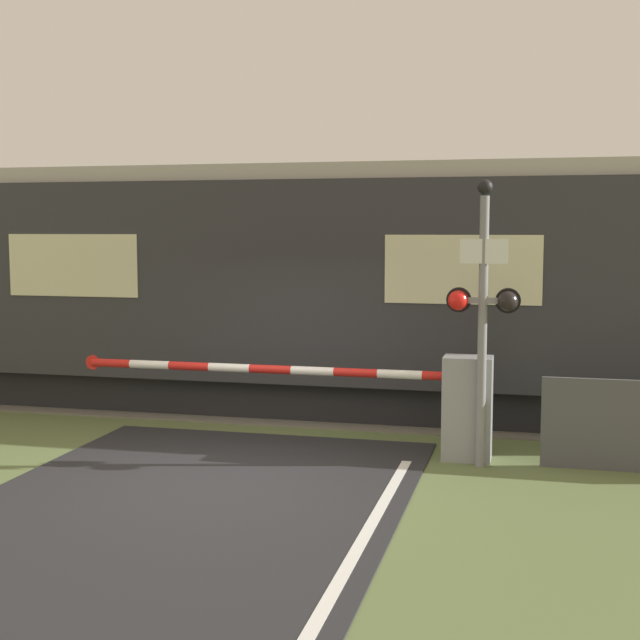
% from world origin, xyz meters
% --- Properties ---
extents(ground_plane, '(80.00, 80.00, 0.00)m').
position_xyz_m(ground_plane, '(0.00, 0.00, 0.00)').
color(ground_plane, '#5B6B3D').
extents(track_bed, '(36.00, 3.20, 0.13)m').
position_xyz_m(track_bed, '(0.00, 4.13, 0.02)').
color(track_bed, '#666056').
rests_on(track_bed, ground_plane).
extents(train, '(21.48, 2.93, 3.81)m').
position_xyz_m(train, '(-3.39, 4.13, 1.95)').
color(train, black).
rests_on(train, ground_plane).
extents(crossing_barrier, '(5.50, 0.44, 1.30)m').
position_xyz_m(crossing_barrier, '(2.32, 1.35, 0.71)').
color(crossing_barrier, gray).
rests_on(crossing_barrier, ground_plane).
extents(signal_post, '(0.88, 0.26, 3.44)m').
position_xyz_m(signal_post, '(2.90, 1.04, 1.96)').
color(signal_post, gray).
rests_on(signal_post, ground_plane).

